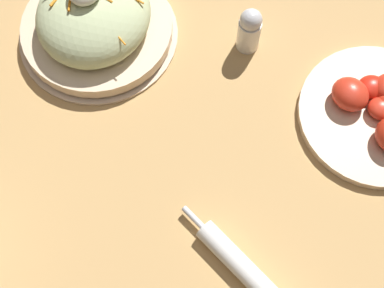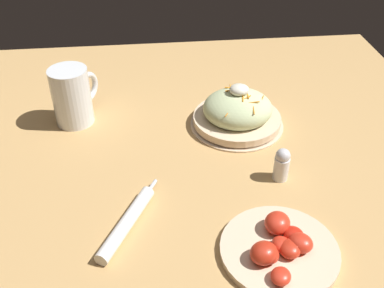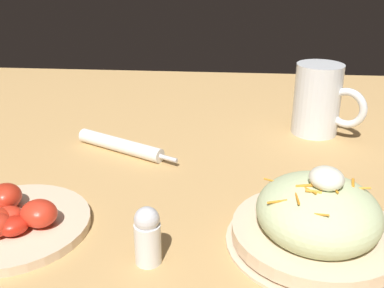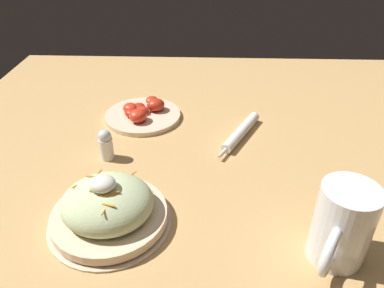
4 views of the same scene
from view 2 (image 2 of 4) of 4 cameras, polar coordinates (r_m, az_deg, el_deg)
ground_plane at (r=0.98m, az=-2.40°, el=-4.73°), size 1.43×1.43×0.00m
salad_plate at (r=1.13m, az=5.71°, el=3.94°), size 0.23×0.23×0.11m
beer_mug at (r=1.17m, az=-14.72°, el=5.50°), size 0.11×0.14×0.15m
napkin_roll at (r=0.88m, az=-8.18°, el=-9.74°), size 0.12×0.21×0.03m
tomato_plate at (r=0.84m, az=10.91°, el=-12.66°), size 0.21×0.21×0.05m
salt_shaker at (r=0.98m, az=11.19°, el=-2.49°), size 0.03×0.03×0.08m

